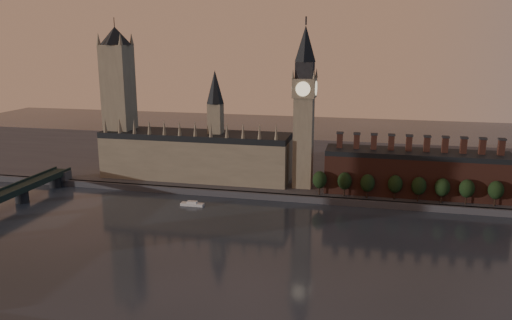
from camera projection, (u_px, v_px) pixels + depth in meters
The scene contains 15 objects.
ground at pixel (247, 261), 224.34m from camera, with size 900.00×900.00×0.00m, color black.
north_bank at pixel (301, 164), 392.74m from camera, with size 900.00×182.00×4.00m.
palace_of_westminster at pixel (196, 153), 342.31m from camera, with size 130.00×30.30×74.00m.
victoria_tower at pixel (119, 96), 345.81m from camera, with size 24.00×24.00×108.00m.
big_ben at pixel (304, 106), 313.37m from camera, with size 15.00×15.00×107.00m.
chimney_block at pixel (416, 172), 307.19m from camera, with size 110.00×25.00×37.00m.
embankment_tree_0 at pixel (320, 180), 306.10m from camera, with size 8.60×8.60×14.88m.
embankment_tree_1 at pixel (345, 181), 303.55m from camera, with size 8.60×8.60×14.88m.
embankment_tree_2 at pixel (368, 183), 299.08m from camera, with size 8.60×8.60×14.88m.
embankment_tree_3 at pixel (395, 184), 296.97m from camera, with size 8.60×8.60×14.88m.
embankment_tree_4 at pixel (419, 186), 292.98m from camera, with size 8.60×8.60×14.88m.
embankment_tree_5 at pixel (442, 187), 290.24m from camera, with size 8.60×8.60×14.88m.
embankment_tree_6 at pixel (467, 189), 287.86m from camera, with size 8.60×8.60×14.88m.
embankment_tree_7 at pixel (496, 190), 284.84m from camera, with size 8.60×8.60×14.88m.
river_boat at pixel (192, 204), 299.65m from camera, with size 14.04×4.10×2.80m.
Camera 1 is at (50.25, -201.64, 96.04)m, focal length 35.00 mm.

